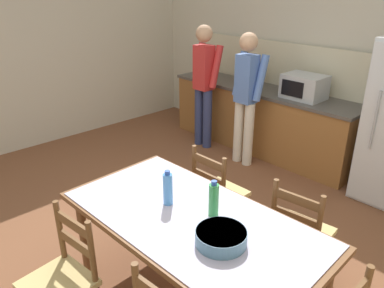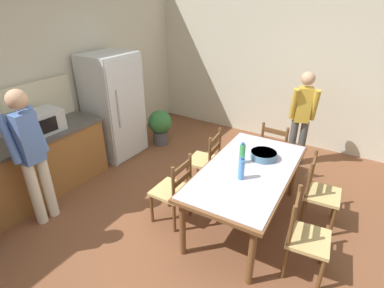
{
  "view_description": "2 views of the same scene",
  "coord_description": "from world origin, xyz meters",
  "px_view_note": "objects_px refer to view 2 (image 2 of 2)",
  "views": [
    {
      "loc": [
        2.16,
        -1.95,
        2.25
      ],
      "look_at": [
        -0.1,
        0.17,
        0.91
      ],
      "focal_mm": 35.0,
      "sensor_mm": 36.0,
      "label": 1
    },
    {
      "loc": [
        -2.31,
        -1.51,
        2.6
      ],
      "look_at": [
        0.12,
        0.01,
        1.16
      ],
      "focal_mm": 28.0,
      "sensor_mm": 36.0,
      "label": 2
    }
  ],
  "objects_px": {
    "person_at_counter": "(31,152)",
    "chair_side_far_right": "(206,160)",
    "bottle_off_centre": "(242,154)",
    "chair_side_near_left": "(305,237)",
    "dining_table": "(248,174)",
    "bottle_near_centre": "(241,169)",
    "microwave": "(41,122)",
    "chair_side_near_right": "(319,193)",
    "chair_head_end": "(275,150)",
    "potted_plant": "(160,125)",
    "chair_side_far_left": "(173,191)",
    "refrigerator": "(114,106)",
    "person_by_table": "(302,115)",
    "serving_bowl": "(264,155)"
  },
  "relations": [
    {
      "from": "microwave",
      "to": "chair_side_far_right",
      "type": "height_order",
      "value": "microwave"
    },
    {
      "from": "dining_table",
      "to": "person_by_table",
      "type": "height_order",
      "value": "person_by_table"
    },
    {
      "from": "microwave",
      "to": "chair_side_far_left",
      "type": "bearing_deg",
      "value": -79.96
    },
    {
      "from": "refrigerator",
      "to": "chair_side_near_right",
      "type": "distance_m",
      "value": 3.46
    },
    {
      "from": "chair_side_near_left",
      "to": "potted_plant",
      "type": "relative_size",
      "value": 1.36
    },
    {
      "from": "chair_side_far_left",
      "to": "chair_side_far_right",
      "type": "height_order",
      "value": "same"
    },
    {
      "from": "refrigerator",
      "to": "chair_side_far_left",
      "type": "relative_size",
      "value": 1.94
    },
    {
      "from": "bottle_off_centre",
      "to": "chair_head_end",
      "type": "distance_m",
      "value": 1.24
    },
    {
      "from": "dining_table",
      "to": "chair_side_far_right",
      "type": "bearing_deg",
      "value": 63.15
    },
    {
      "from": "serving_bowl",
      "to": "chair_side_near_left",
      "type": "height_order",
      "value": "chair_side_near_left"
    },
    {
      "from": "chair_side_far_right",
      "to": "person_at_counter",
      "type": "relative_size",
      "value": 0.53
    },
    {
      "from": "chair_side_far_right",
      "to": "bottle_off_centre",
      "type": "bearing_deg",
      "value": 58.43
    },
    {
      "from": "refrigerator",
      "to": "chair_side_far_left",
      "type": "height_order",
      "value": "refrigerator"
    },
    {
      "from": "serving_bowl",
      "to": "chair_head_end",
      "type": "bearing_deg",
      "value": 6.76
    },
    {
      "from": "dining_table",
      "to": "chair_side_far_right",
      "type": "distance_m",
      "value": 0.92
    },
    {
      "from": "bottle_near_centre",
      "to": "potted_plant",
      "type": "height_order",
      "value": "bottle_near_centre"
    },
    {
      "from": "chair_side_far_left",
      "to": "chair_side_near_right",
      "type": "bearing_deg",
      "value": 119.96
    },
    {
      "from": "bottle_off_centre",
      "to": "chair_side_near_left",
      "type": "height_order",
      "value": "bottle_off_centre"
    },
    {
      "from": "microwave",
      "to": "chair_side_far_left",
      "type": "relative_size",
      "value": 0.55
    },
    {
      "from": "person_by_table",
      "to": "potted_plant",
      "type": "xyz_separation_m",
      "value": [
        -0.6,
        2.39,
        -0.49
      ]
    },
    {
      "from": "chair_head_end",
      "to": "chair_side_far_right",
      "type": "bearing_deg",
      "value": 49.33
    },
    {
      "from": "refrigerator",
      "to": "person_by_table",
      "type": "distance_m",
      "value": 3.1
    },
    {
      "from": "chair_side_near_right",
      "to": "potted_plant",
      "type": "bearing_deg",
      "value": 71.07
    },
    {
      "from": "chair_side_near_right",
      "to": "chair_head_end",
      "type": "relative_size",
      "value": 1.0
    },
    {
      "from": "bottle_near_centre",
      "to": "serving_bowl",
      "type": "relative_size",
      "value": 0.84
    },
    {
      "from": "chair_side_far_right",
      "to": "potted_plant",
      "type": "height_order",
      "value": "chair_side_far_right"
    },
    {
      "from": "chair_side_near_left",
      "to": "potted_plant",
      "type": "xyz_separation_m",
      "value": [
        1.6,
        3.03,
        -0.06
      ]
    },
    {
      "from": "bottle_off_centre",
      "to": "person_at_counter",
      "type": "bearing_deg",
      "value": 124.22
    },
    {
      "from": "dining_table",
      "to": "chair_side_far_left",
      "type": "xyz_separation_m",
      "value": [
        -0.45,
        0.76,
        -0.25
      ]
    },
    {
      "from": "refrigerator",
      "to": "bottle_near_centre",
      "type": "height_order",
      "value": "refrigerator"
    },
    {
      "from": "chair_head_end",
      "to": "chair_side_near_left",
      "type": "height_order",
      "value": "same"
    },
    {
      "from": "microwave",
      "to": "chair_side_far_left",
      "type": "height_order",
      "value": "microwave"
    },
    {
      "from": "person_at_counter",
      "to": "refrigerator",
      "type": "bearing_deg",
      "value": -74.49
    },
    {
      "from": "person_at_counter",
      "to": "chair_head_end",
      "type": "bearing_deg",
      "value": -129.87
    },
    {
      "from": "chair_side_near_left",
      "to": "chair_head_end",
      "type": "bearing_deg",
      "value": 20.28
    },
    {
      "from": "dining_table",
      "to": "chair_side_near_right",
      "type": "xyz_separation_m",
      "value": [
        0.45,
        -0.76,
        -0.25
      ]
    },
    {
      "from": "chair_side_near_left",
      "to": "person_at_counter",
      "type": "bearing_deg",
      "value": 100.01
    },
    {
      "from": "refrigerator",
      "to": "person_at_counter",
      "type": "xyz_separation_m",
      "value": [
        -1.8,
        -0.5,
        0.08
      ]
    },
    {
      "from": "person_at_counter",
      "to": "chair_side_far_right",
      "type": "bearing_deg",
      "value": -128.91
    },
    {
      "from": "dining_table",
      "to": "bottle_near_centre",
      "type": "bearing_deg",
      "value": -177.96
    },
    {
      "from": "bottle_off_centre",
      "to": "chair_side_near_left",
      "type": "distance_m",
      "value": 1.13
    },
    {
      "from": "chair_side_near_right",
      "to": "chair_head_end",
      "type": "xyz_separation_m",
      "value": [
        0.79,
        0.81,
        0.0
      ]
    },
    {
      "from": "person_at_counter",
      "to": "dining_table",
      "type": "bearing_deg",
      "value": -149.07
    },
    {
      "from": "chair_side_far_right",
      "to": "person_at_counter",
      "type": "xyz_separation_m",
      "value": [
        -1.7,
        1.37,
        0.52
      ]
    },
    {
      "from": "dining_table",
      "to": "bottle_off_centre",
      "type": "height_order",
      "value": "bottle_off_centre"
    },
    {
      "from": "refrigerator",
      "to": "person_at_counter",
      "type": "relative_size",
      "value": 1.03
    },
    {
      "from": "bottle_near_centre",
      "to": "person_by_table",
      "type": "height_order",
      "value": "person_by_table"
    },
    {
      "from": "chair_side_near_right",
      "to": "chair_head_end",
      "type": "height_order",
      "value": "same"
    },
    {
      "from": "chair_side_near_left",
      "to": "potted_plant",
      "type": "distance_m",
      "value": 3.42
    },
    {
      "from": "person_by_table",
      "to": "chair_side_far_left",
      "type": "bearing_deg",
      "value": -41.77
    }
  ]
}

